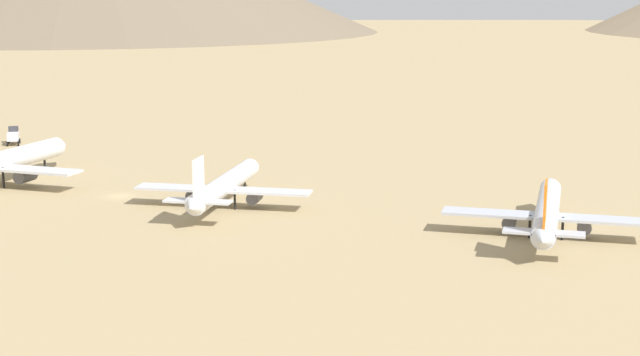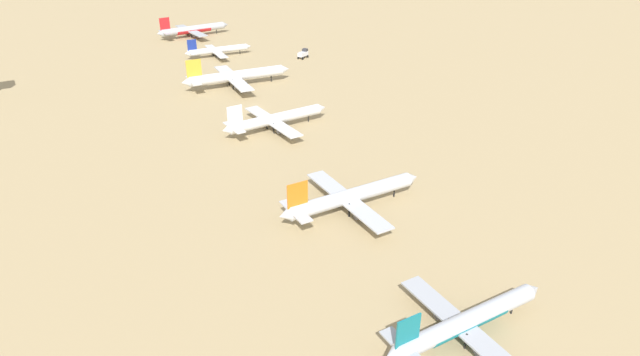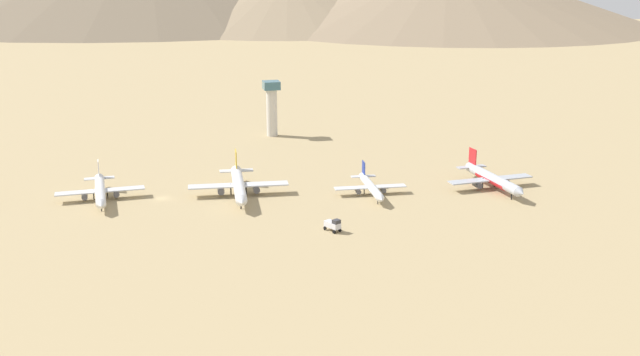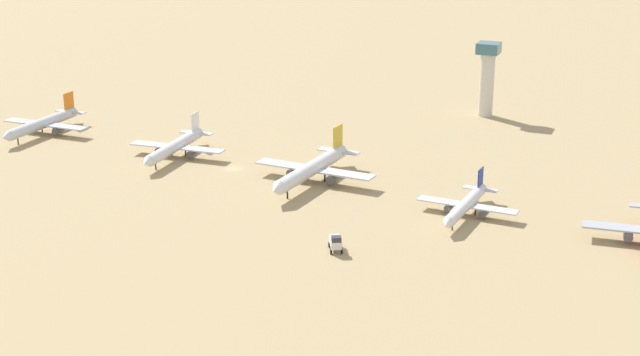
% 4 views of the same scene
% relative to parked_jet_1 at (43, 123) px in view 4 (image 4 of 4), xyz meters
% --- Properties ---
extents(ground_plane, '(1800.00, 1800.00, 0.00)m').
position_rel_parked_jet_1_xyz_m(ground_plane, '(8.83, 70.83, -3.54)').
color(ground_plane, tan).
extents(parked_jet_1, '(36.36, 29.45, 10.51)m').
position_rel_parked_jet_1_xyz_m(parked_jet_1, '(0.00, 0.00, 0.00)').
color(parked_jet_1, silver).
rests_on(parked_jet_1, ground).
extents(parked_jet_2, '(35.54, 28.87, 10.25)m').
position_rel_parked_jet_1_xyz_m(parked_jet_2, '(5.97, 50.85, -0.09)').
color(parked_jet_2, silver).
rests_on(parked_jet_2, ground).
extents(parked_jet_3, '(41.57, 33.82, 11.98)m').
position_rel_parked_jet_1_xyz_m(parked_jet_3, '(11.71, 95.88, 0.49)').
color(parked_jet_3, silver).
rests_on(parked_jet_3, ground).
extents(parked_jet_4, '(30.40, 24.71, 8.77)m').
position_rel_parked_jet_1_xyz_m(parked_jet_4, '(20.76, 139.34, -0.59)').
color(parked_jet_4, silver).
rests_on(parked_jet_4, ground).
extents(service_truck, '(5.70, 4.69, 3.90)m').
position_rel_parked_jet_1_xyz_m(service_truck, '(52.39, 118.27, -1.46)').
color(service_truck, silver).
rests_on(service_truck, ground).
extents(control_tower, '(7.20, 7.20, 24.66)m').
position_rel_parked_jet_1_xyz_m(control_tower, '(-75.16, 122.21, 10.41)').
color(control_tower, beige).
rests_on(control_tower, ground).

